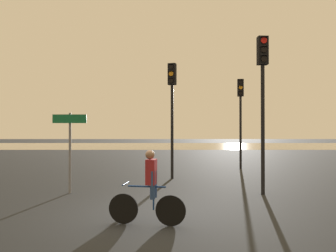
{
  "coord_description": "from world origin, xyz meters",
  "views": [
    {
      "loc": [
        0.53,
        -8.09,
        2.08
      ],
      "look_at": [
        0.5,
        5.0,
        2.2
      ],
      "focal_mm": 35.0,
      "sensor_mm": 36.0,
      "label": 1
    }
  ],
  "objects_px": {
    "traffic_light_near_right": "(264,86)",
    "cyclist": "(150,187)",
    "direction_sign_post": "(71,141)",
    "traffic_light_center": "(173,99)",
    "traffic_light_far_right": "(241,107)"
  },
  "relations": [
    {
      "from": "direction_sign_post",
      "to": "cyclist",
      "type": "xyz_separation_m",
      "value": [
        2.79,
        -3.51,
        -0.88
      ]
    },
    {
      "from": "traffic_light_center",
      "to": "traffic_light_near_right",
      "type": "height_order",
      "value": "traffic_light_near_right"
    },
    {
      "from": "traffic_light_near_right",
      "to": "direction_sign_post",
      "type": "distance_m",
      "value": 6.45
    },
    {
      "from": "traffic_light_near_right",
      "to": "traffic_light_center",
      "type": "bearing_deg",
      "value": -51.5
    },
    {
      "from": "traffic_light_far_right",
      "to": "traffic_light_near_right",
      "type": "relative_size",
      "value": 0.93
    },
    {
      "from": "traffic_light_center",
      "to": "traffic_light_near_right",
      "type": "distance_m",
      "value": 4.38
    },
    {
      "from": "traffic_light_center",
      "to": "direction_sign_post",
      "type": "distance_m",
      "value": 4.86
    },
    {
      "from": "traffic_light_near_right",
      "to": "cyclist",
      "type": "bearing_deg",
      "value": 41.95
    },
    {
      "from": "traffic_light_far_right",
      "to": "cyclist",
      "type": "xyz_separation_m",
      "value": [
        -4.19,
        -9.99,
        -2.43
      ]
    },
    {
      "from": "direction_sign_post",
      "to": "cyclist",
      "type": "bearing_deg",
      "value": 128.62
    },
    {
      "from": "traffic_light_center",
      "to": "direction_sign_post",
      "type": "xyz_separation_m",
      "value": [
        -3.36,
        -3.11,
        -1.64
      ]
    },
    {
      "from": "traffic_light_center",
      "to": "traffic_light_near_right",
      "type": "bearing_deg",
      "value": 150.04
    },
    {
      "from": "direction_sign_post",
      "to": "cyclist",
      "type": "distance_m",
      "value": 4.57
    },
    {
      "from": "traffic_light_near_right",
      "to": "cyclist",
      "type": "relative_size",
      "value": 2.97
    },
    {
      "from": "traffic_light_near_right",
      "to": "direction_sign_post",
      "type": "height_order",
      "value": "traffic_light_near_right"
    }
  ]
}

